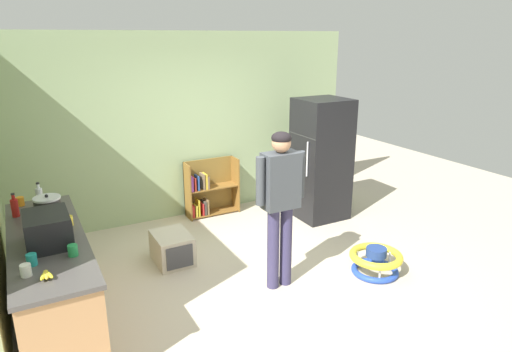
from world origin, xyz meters
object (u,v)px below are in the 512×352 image
Objects in this scene: teal_cup at (32,260)px; ketchup_bottle at (15,207)px; pet_carrier at (172,248)px; bookshelf at (208,191)px; kitchen_counter at (53,281)px; microwave at (48,229)px; clear_bottle at (39,196)px; orange_cup at (20,201)px; standing_person at (280,197)px; white_cup at (26,270)px; banana_bunch at (46,275)px; yellow_cup at (69,221)px; green_cup at (73,250)px; crock_pot at (48,209)px; refrigerator at (321,159)px; baby_walker at (376,261)px.

ketchup_bottle is at bearing 94.09° from teal_cup.
ketchup_bottle is (-1.58, 0.00, 0.82)m from pet_carrier.
kitchen_counter is at bearing -141.01° from bookshelf.
pet_carrier is 1.80m from microwave.
ketchup_bottle is at bearing -133.13° from clear_bottle.
clear_bottle is 2.59× the size of teal_cup.
pet_carrier is at bearing -10.95° from clear_bottle.
standing_person is at bearing -30.26° from orange_cup.
banana_bunch is at bearing -38.88° from white_cup.
white_cup is 0.95m from yellow_cup.
banana_bunch is at bearing -73.23° from teal_cup.
green_cup is (0.23, 0.29, 0.02)m from banana_bunch.
standing_person is 1.62m from pet_carrier.
teal_cup is at bearing -141.70° from pet_carrier.
kitchen_counter is at bearing 75.09° from teal_cup.
white_cup is at bearing -134.40° from bookshelf.
green_cup and teal_cup have the same top height.
banana_bunch is at bearing -95.75° from crock_pot.
clear_bottle is (-1.34, 0.26, 0.82)m from pet_carrier.
bookshelf is 3.63m from banana_bunch.
refrigerator is 3.96m from microwave.
baby_walker is at bearing -3.99° from green_cup.
standing_person is 18.11× the size of white_cup.
yellow_cup is at bearing 64.91° from white_cup.
yellow_cup is at bearing -64.40° from orange_cup.
baby_walker is 3.47m from banana_bunch.
standing_person is 18.11× the size of green_cup.
white_cup is (0.04, -1.35, -0.05)m from ketchup_bottle.
standing_person reaches higher than bookshelf.
bookshelf is 2.90m from ketchup_bottle.
green_cup is at bearing -177.46° from standing_person.
orange_cup is (-3.49, 1.70, 0.79)m from baby_walker.
yellow_cup is (-2.11, -1.71, 0.57)m from bookshelf.
refrigerator reaches higher than teal_cup.
clear_bottle is at bearing 82.78° from white_cup.
pet_carrier is at bearing 44.42° from green_cup.
standing_person is 2.30m from crock_pot.
refrigerator is at bearing 9.32° from crock_pot.
banana_bunch is (-3.84, -1.81, 0.04)m from refrigerator.
bookshelf is 1.54× the size of pet_carrier.
microwave is 3.08× the size of banana_bunch.
ketchup_bottle is at bearing 108.46° from kitchen_counter.
white_cup is at bearing -106.27° from teal_cup.
orange_cup reaches higher than bookshelf.
microwave is 0.63m from banana_bunch.
baby_walker is 2.46× the size of clear_bottle.
standing_person is 18.11× the size of orange_cup.
ketchup_bottle reaches higher than teal_cup.
kitchen_counter is 23.15× the size of orange_cup.
clear_bottle reaches higher than banana_bunch.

